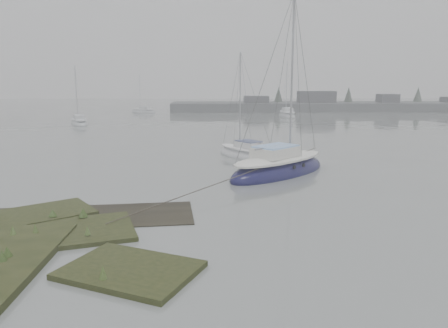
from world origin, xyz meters
TOP-DOWN VIEW (x-y plane):
  - ground at (0.00, 30.00)m, footprint 160.00×160.00m
  - far_shoreline at (26.84, 61.90)m, footprint 60.00×8.00m
  - sailboat_main at (6.44, 11.99)m, footprint 7.14×6.96m
  - sailboat_white at (5.04, 17.26)m, footprint 4.57×5.33m
  - sailboat_far_a at (-12.80, 39.61)m, footprint 3.76×5.41m
  - sailboat_far_b at (13.30, 49.89)m, footprint 2.23×5.95m
  - sailboat_far_c at (-8.18, 58.28)m, footprint 4.66×3.32m

SIDE VIEW (x-z plane):
  - ground at x=0.00m, z-range 0.00..0.00m
  - sailboat_far_c at x=-8.18m, z-range -2.96..3.35m
  - sailboat_far_a at x=-12.80m, z-range -3.43..3.88m
  - sailboat_white at x=5.04m, z-range -3.53..4.00m
  - sailboat_far_b at x=13.30m, z-range -3.88..4.39m
  - sailboat_main at x=6.44m, z-range -4.97..5.62m
  - far_shoreline at x=26.84m, z-range -1.22..2.93m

